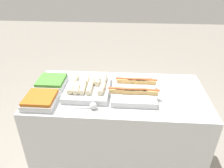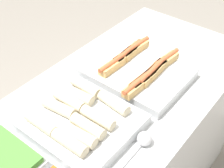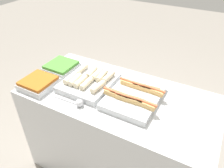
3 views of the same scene
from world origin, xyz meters
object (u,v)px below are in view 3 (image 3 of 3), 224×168
at_px(tray_wraps, 89,81).
at_px(tray_hotdogs, 134,96).
at_px(tray_side_front, 39,83).
at_px(tray_side_back, 61,67).
at_px(serving_spoon_near, 78,103).

bearing_deg(tray_wraps, tray_hotdogs, -0.33).
xyz_separation_m(tray_wraps, tray_side_front, (-0.35, -0.22, -0.00)).
bearing_deg(tray_side_back, serving_spoon_near, -37.92).
distance_m(tray_side_back, serving_spoon_near, 0.53).
height_order(tray_side_front, serving_spoon_near, tray_side_front).
distance_m(tray_side_front, serving_spoon_near, 0.42).
relative_size(tray_side_front, tray_side_back, 1.00).
xyz_separation_m(tray_hotdogs, tray_side_front, (-0.75, -0.22, -0.00)).
height_order(tray_hotdogs, serving_spoon_near, tray_hotdogs).
distance_m(tray_side_front, tray_side_back, 0.29).
height_order(tray_wraps, tray_side_front, tray_wraps).
bearing_deg(serving_spoon_near, tray_side_front, 174.71).
bearing_deg(tray_side_back, tray_side_front, -90.00).
relative_size(tray_wraps, tray_side_front, 1.73).
bearing_deg(tray_side_back, tray_wraps, -11.06).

